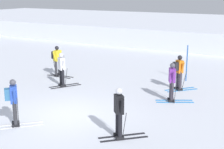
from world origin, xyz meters
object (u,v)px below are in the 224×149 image
at_px(skier_black, 119,112).
at_px(skier_blue, 13,100).
at_px(skier_yellow, 57,59).
at_px(skier_white, 62,69).
at_px(skier_orange, 179,71).
at_px(trail_marker_pole, 187,63).
at_px(skier_purple, 172,81).

height_order(skier_black, skier_blue, same).
bearing_deg(skier_yellow, skier_white, -45.05).
bearing_deg(skier_orange, skier_black, -88.93).
bearing_deg(skier_white, trail_marker_pole, 39.22).
bearing_deg(skier_yellow, skier_orange, 5.97).
height_order(skier_blue, trail_marker_pole, trail_marker_pole).
height_order(skier_purple, trail_marker_pole, trail_marker_pole).
distance_m(skier_orange, skier_yellow, 6.83).
bearing_deg(skier_yellow, trail_marker_pole, 21.15).
relative_size(skier_yellow, skier_white, 1.00).
xyz_separation_m(skier_purple, trail_marker_pole, (-0.50, 3.64, 0.04)).
relative_size(skier_white, skier_black, 1.00).
bearing_deg(skier_black, trail_marker_pole, 92.19).
xyz_separation_m(skier_white, skier_blue, (1.66, -4.83, 0.04)).
distance_m(skier_white, skier_black, 6.62).
height_order(skier_yellow, skier_blue, same).
distance_m(skier_white, trail_marker_pole, 6.51).
relative_size(skier_orange, skier_blue, 1.00).
bearing_deg(skier_yellow, skier_blue, -63.29).
bearing_deg(skier_orange, trail_marker_pole, 95.93).
bearing_deg(skier_orange, skier_purple, -80.27).
distance_m(skier_purple, trail_marker_pole, 3.67).
bearing_deg(skier_blue, skier_black, 14.13).
distance_m(skier_white, skier_purple, 5.57).
height_order(skier_orange, skier_white, same).
height_order(skier_white, skier_blue, same).
bearing_deg(skier_black, skier_purple, 87.48).
relative_size(skier_black, trail_marker_pole, 0.89).
height_order(skier_black, skier_purple, same).
bearing_deg(skier_white, skier_blue, -71.07).
bearing_deg(skier_white, skier_orange, 23.47).
relative_size(skier_yellow, trail_marker_pole, 0.89).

